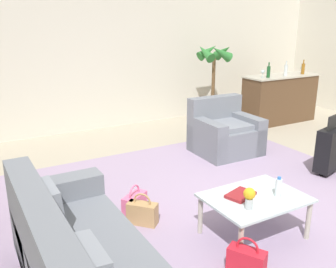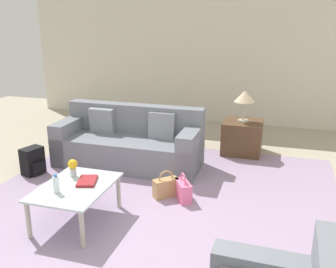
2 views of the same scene
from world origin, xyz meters
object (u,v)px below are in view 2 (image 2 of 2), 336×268
at_px(couch, 130,144).
at_px(handbag_pink, 183,190).
at_px(side_table, 242,137).
at_px(handbag_tan, 166,187).
at_px(backpack_black, 33,161).
at_px(coffee_table, 76,190).
at_px(flower_vase, 73,166).
at_px(water_bottle, 56,184).
at_px(handbag_red, 66,189).
at_px(coffee_table_book, 87,181).
at_px(table_lamp, 245,97).

xyz_separation_m(couch, handbag_pink, (0.94, 1.09, -0.18)).
xyz_separation_m(couch, side_table, (-1.01, 1.60, -0.04)).
height_order(handbag_tan, backpack_black, backpack_black).
bearing_deg(handbag_tan, backpack_black, -93.69).
xyz_separation_m(coffee_table, flower_vase, (-0.22, -0.15, 0.18)).
bearing_deg(water_bottle, handbag_red, -153.67).
bearing_deg(coffee_table_book, handbag_tan, 120.27).
distance_m(couch, water_bottle, 2.00).
height_order(table_lamp, handbag_pink, table_lamp).
relative_size(couch, table_lamp, 4.29).
bearing_deg(flower_vase, table_lamp, 147.40).
distance_m(handbag_red, handbag_pink, 1.47).
bearing_deg(side_table, backpack_black, -57.13).
relative_size(water_bottle, side_table, 0.32).
relative_size(side_table, table_lamp, 1.23).
bearing_deg(handbag_pink, backpack_black, -93.71).
bearing_deg(handbag_pink, handbag_red, -74.65).
bearing_deg(water_bottle, side_table, 151.93).
xyz_separation_m(flower_vase, handbag_pink, (-0.63, 1.14, -0.43)).
height_order(handbag_red, backpack_black, backpack_black).
height_order(flower_vase, handbag_tan, flower_vase).
bearing_deg(flower_vase, handbag_tan, 125.21).
bearing_deg(side_table, couch, -57.75).
xyz_separation_m(side_table, table_lamp, (0.00, 0.00, 0.67)).
relative_size(coffee_table, side_table, 1.53).
distance_m(coffee_table, flower_vase, 0.32).
relative_size(flower_vase, handbag_red, 0.57).
xyz_separation_m(water_bottle, side_table, (-3.00, 1.60, -0.26)).
height_order(water_bottle, handbag_red, water_bottle).
bearing_deg(side_table, table_lamp, 0.00).
relative_size(coffee_table_book, handbag_tan, 0.81).
distance_m(handbag_tan, backpack_black, 2.06).
xyz_separation_m(flower_vase, backpack_black, (-0.78, -1.14, -0.37)).
distance_m(coffee_table, table_lamp, 3.23).
bearing_deg(coffee_table_book, side_table, 134.90).
relative_size(couch, side_table, 3.49).
bearing_deg(side_table, water_bottle, -28.07).
relative_size(couch, coffee_table, 2.28).
relative_size(coffee_table, handbag_tan, 2.69).
distance_m(handbag_tan, handbag_red, 1.26).
distance_m(water_bottle, table_lamp, 3.43).
height_order(water_bottle, handbag_tan, water_bottle).
xyz_separation_m(coffee_table_book, handbag_pink, (-0.73, 0.91, -0.32)).
bearing_deg(handbag_pink, water_bottle, -46.13).
relative_size(water_bottle, coffee_table_book, 0.71).
bearing_deg(handbag_red, water_bottle, 26.33).
bearing_deg(couch, table_lamp, 122.25).
distance_m(couch, table_lamp, 1.99).
bearing_deg(handbag_tan, handbag_pink, 86.11).
height_order(couch, handbag_tan, couch).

